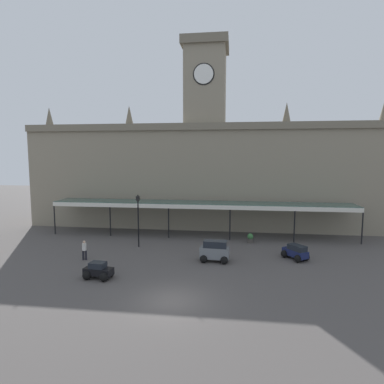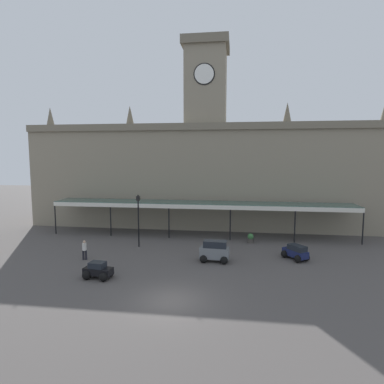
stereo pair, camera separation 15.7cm
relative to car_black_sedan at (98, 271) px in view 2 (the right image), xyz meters
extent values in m
plane|color=#4D4846|center=(5.93, -2.88, -0.50)|extent=(140.00, 140.00, 0.00)
cube|color=gray|center=(5.93, 19.06, 5.74)|extent=(43.12, 6.79, 12.48)
cube|color=#756C5B|center=(5.93, 15.51, 11.58)|extent=(43.12, 0.30, 0.80)
cube|color=gray|center=(5.93, 19.06, 16.47)|extent=(4.80, 4.80, 8.98)
cube|color=#6E6655|center=(5.93, 19.06, 21.46)|extent=(5.50, 5.50, 1.00)
cylinder|color=white|center=(5.93, 16.60, 17.54)|extent=(2.20, 0.12, 2.20)
cylinder|color=black|center=(5.93, 16.64, 17.54)|extent=(2.46, 0.06, 2.46)
cone|color=#675F50|center=(-14.63, 19.06, 13.28)|extent=(1.10, 1.10, 2.60)
cone|color=#675F50|center=(-3.77, 19.06, 13.28)|extent=(1.10, 1.10, 2.60)
cone|color=#675F50|center=(15.63, 19.06, 13.28)|extent=(1.10, 1.10, 2.60)
cube|color=#38564C|center=(5.93, 13.46, 3.14)|extent=(32.59, 3.20, 0.16)
cube|color=silver|center=(5.93, 11.86, 2.94)|extent=(32.59, 0.12, 0.44)
cylinder|color=black|center=(-10.37, 12.01, 1.28)|extent=(0.14, 0.14, 3.56)
cylinder|color=black|center=(-3.85, 12.01, 1.28)|extent=(0.14, 0.14, 3.56)
cylinder|color=black|center=(2.67, 12.01, 1.28)|extent=(0.14, 0.14, 3.56)
cylinder|color=black|center=(9.19, 12.01, 1.28)|extent=(0.14, 0.14, 3.56)
cylinder|color=black|center=(15.70, 12.01, 1.28)|extent=(0.14, 0.14, 3.56)
cylinder|color=black|center=(22.22, 12.01, 1.28)|extent=(0.14, 0.14, 3.56)
cube|color=black|center=(0.01, 0.00, 0.02)|extent=(2.14, 1.11, 0.50)
cube|color=#1E232B|center=(-0.04, 0.00, 0.48)|extent=(1.19, 0.92, 0.42)
sphere|color=black|center=(0.73, 0.36, -0.18)|extent=(0.64, 0.64, 0.64)
sphere|color=black|center=(0.63, -0.52, -0.18)|extent=(0.64, 0.64, 0.64)
sphere|color=black|center=(-0.61, 0.52, -0.18)|extent=(0.64, 0.64, 0.64)
sphere|color=black|center=(-0.71, -0.36, -0.18)|extent=(0.64, 0.64, 0.64)
cube|color=#19214C|center=(14.81, 6.36, 0.04)|extent=(2.04, 2.35, 0.55)
cube|color=#1E232B|center=(14.92, 6.19, 0.54)|extent=(1.58, 1.74, 0.45)
sphere|color=black|center=(13.99, 6.72, -0.18)|extent=(0.64, 0.64, 0.64)
sphere|color=black|center=(14.72, 7.25, -0.18)|extent=(0.64, 0.64, 0.64)
sphere|color=black|center=(14.89, 5.46, -0.18)|extent=(0.64, 0.64, 0.64)
sphere|color=black|center=(15.62, 5.99, -0.18)|extent=(0.64, 0.64, 0.64)
cube|color=slate|center=(8.04, 4.79, 0.24)|extent=(2.46, 1.11, 0.95)
cube|color=#1E232B|center=(8.09, 4.79, 0.99)|extent=(1.96, 1.02, 0.55)
sphere|color=black|center=(7.16, 4.37, -0.18)|extent=(0.64, 0.64, 0.64)
sphere|color=black|center=(7.23, 5.32, -0.18)|extent=(0.64, 0.64, 0.64)
sphere|color=black|center=(8.86, 4.26, -0.18)|extent=(0.64, 0.64, 0.64)
sphere|color=black|center=(8.92, 5.21, -0.18)|extent=(0.64, 0.64, 0.64)
cylinder|color=black|center=(-2.77, 3.81, -0.09)|extent=(0.17, 0.17, 0.82)
cylinder|color=black|center=(-2.99, 3.76, -0.09)|extent=(0.17, 0.17, 0.82)
cylinder|color=silver|center=(-2.88, 3.78, 0.63)|extent=(0.34, 0.34, 0.62)
sphere|color=tan|center=(-2.88, 3.78, 1.05)|extent=(0.23, 0.23, 0.23)
cylinder|color=black|center=(0.49, 8.24, 1.75)|extent=(0.13, 0.13, 4.50)
cube|color=black|center=(0.49, 8.24, 4.22)|extent=(0.30, 0.30, 0.44)
sphere|color=black|center=(0.49, 8.24, 4.50)|extent=(0.14, 0.14, 0.14)
cylinder|color=#47423D|center=(11.26, 11.13, -0.29)|extent=(0.56, 0.56, 0.42)
sphere|color=#376E39|center=(11.26, 11.13, 0.16)|extent=(0.60, 0.60, 0.60)
camera|label=1|loc=(9.60, -21.34, 8.25)|focal=30.26mm
camera|label=2|loc=(9.76, -21.32, 8.25)|focal=30.26mm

